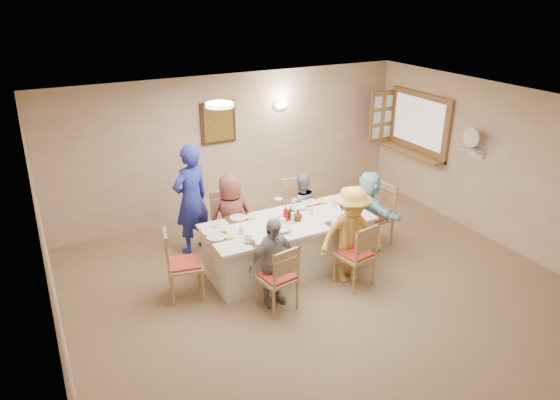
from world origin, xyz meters
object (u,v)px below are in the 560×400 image
chair_right_end (375,216)px  diner_front_left (273,262)px  dining_table (288,245)px  diner_right_end (369,210)px  chair_left_end (185,263)px  diner_back_left (231,217)px  desk_fan (473,141)px  serving_hatch (419,124)px  caregiver (191,200)px  chair_front_left (277,276)px  condiment_ketchup (286,213)px  diner_front_right (351,235)px  chair_front_right (355,253)px  chair_back_right (297,210)px  diner_back_right (301,208)px  chair_back_left (229,225)px

chair_right_end → diner_front_left: diner_front_left is taller
dining_table → diner_right_end: 1.44m
chair_left_end → diner_back_left: bearing=-43.0°
dining_table → chair_left_end: size_ratio=2.44×
desk_fan → diner_back_left: 4.03m
serving_hatch → desk_fan: bearing=-94.7°
chair_left_end → caregiver: caregiver is taller
chair_front_left → condiment_ketchup: bearing=-133.2°
diner_front_right → caregiver: caregiver is taller
diner_front_right → chair_front_right: bearing=-79.9°
chair_front_right → diner_front_right: 0.26m
chair_back_right → condiment_ketchup: size_ratio=4.20×
chair_front_left → chair_right_end: (2.15, 0.80, 0.04)m
diner_back_left → diner_back_right: size_ratio=1.16×
chair_front_left → diner_front_right: size_ratio=0.66×
chair_left_end → diner_front_left: 1.17m
diner_back_left → diner_back_right: diner_back_left is taller
chair_back_right → diner_back_left: 1.22m
diner_front_right → dining_table: bearing=141.5°
chair_back_left → diner_right_end: (2.02, -0.80, 0.14)m
desk_fan → chair_right_end: desk_fan is taller
serving_hatch → chair_back_right: bearing=-173.1°
desk_fan → chair_front_right: 2.90m
chair_back_left → diner_front_right: diner_front_right is taller
chair_right_end → diner_back_right: size_ratio=0.88×
chair_front_left → chair_left_end: (-0.95, 0.80, 0.03)m
serving_hatch → caregiver: bearing=179.8°
diner_back_left → diner_front_left: bearing=94.8°
chair_front_left → desk_fan: bearing=179.9°
diner_back_left → diner_back_right: (1.20, 0.00, -0.09)m
desk_fan → diner_back_right: bearing=161.2°
diner_back_right → diner_front_right: 1.37m
chair_back_left → chair_front_right: (1.20, -1.60, -0.01)m
desk_fan → chair_front_right: size_ratio=0.31×
diner_back_left → diner_right_end: size_ratio=1.05×
chair_front_right → caregiver: (-1.65, 1.95, 0.39)m
desk_fan → condiment_ketchup: desk_fan is taller
diner_back_right → diner_right_end: 1.07m
dining_table → caregiver: bearing=132.4°
chair_front_right → chair_left_end: bearing=-30.1°
chair_front_left → chair_left_end: 1.24m
chair_back_right → diner_front_left: (-1.20, -1.48, 0.12)m
chair_front_right → chair_front_left: bearing=-9.7°
dining_table → diner_back_right: bearing=48.6°
diner_front_left → condiment_ketchup: 0.96m
serving_hatch → chair_front_right: serving_hatch is taller
caregiver → diner_back_left: bearing=113.2°
diner_back_right → diner_right_end: (0.82, -0.68, 0.06)m
diner_back_left → diner_right_end: diner_back_left is taller
chair_back_right → diner_back_right: bearing=-80.4°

